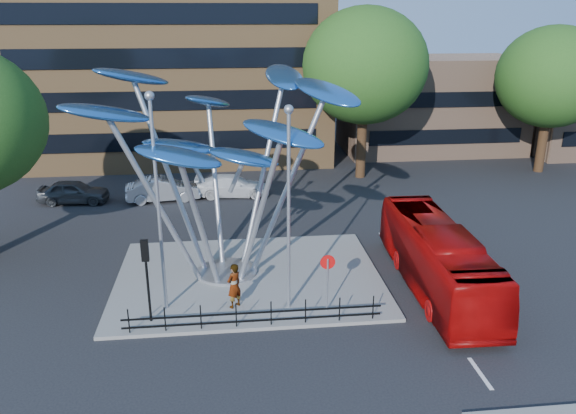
{
  "coord_description": "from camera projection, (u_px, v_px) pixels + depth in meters",
  "views": [
    {
      "loc": [
        -1.8,
        -17.32,
        11.64
      ],
      "look_at": [
        0.59,
        4.0,
        4.15
      ],
      "focal_mm": 35.0,
      "sensor_mm": 36.0,
      "label": 1
    }
  ],
  "objects": [
    {
      "name": "ground",
      "position": [
        284.0,
        352.0,
        20.27
      ],
      "size": [
        120.0,
        120.0,
        0.0
      ],
      "primitive_type": "plane",
      "color": "black",
      "rests_on": "ground"
    },
    {
      "name": "traffic_island",
      "position": [
        249.0,
        278.0,
        25.77
      ],
      "size": [
        12.0,
        9.0,
        0.15
      ],
      "primitive_type": "cube",
      "color": "slate",
      "rests_on": "ground"
    },
    {
      "name": "low_building_near",
      "position": [
        431.0,
        104.0,
        48.78
      ],
      "size": [
        15.0,
        8.0,
        8.0
      ],
      "primitive_type": "cube",
      "color": "#9E775D",
      "rests_on": "ground"
    },
    {
      "name": "tree_right",
      "position": [
        365.0,
        66.0,
        39.11
      ],
      "size": [
        8.8,
        8.8,
        12.11
      ],
      "color": "black",
      "rests_on": "ground"
    },
    {
      "name": "tree_far",
      "position": [
        552.0,
        77.0,
        40.88
      ],
      "size": [
        8.0,
        8.0,
        10.81
      ],
      "color": "black",
      "rests_on": "ground"
    },
    {
      "name": "leaf_sculpture",
      "position": [
        220.0,
        129.0,
        24.06
      ],
      "size": [
        12.72,
        9.54,
        9.51
      ],
      "color": "#9EA0A5",
      "rests_on": "traffic_island"
    },
    {
      "name": "street_lamp_left",
      "position": [
        157.0,
        186.0,
        21.32
      ],
      "size": [
        0.36,
        0.36,
        8.8
      ],
      "color": "#9EA0A5",
      "rests_on": "traffic_island"
    },
    {
      "name": "street_lamp_right",
      "position": [
        289.0,
        192.0,
        21.46
      ],
      "size": [
        0.36,
        0.36,
        8.3
      ],
      "color": "#9EA0A5",
      "rests_on": "traffic_island"
    },
    {
      "name": "traffic_light_island",
      "position": [
        146.0,
        264.0,
        21.23
      ],
      "size": [
        0.28,
        0.18,
        3.42
      ],
      "color": "black",
      "rests_on": "traffic_island"
    },
    {
      "name": "no_entry_sign_island",
      "position": [
        328.0,
        273.0,
        22.25
      ],
      "size": [
        0.6,
        0.1,
        2.45
      ],
      "color": "#9EA0A5",
      "rests_on": "traffic_island"
    },
    {
      "name": "pedestrian_railing_front",
      "position": [
        254.0,
        316.0,
        21.58
      ],
      "size": [
        10.0,
        0.06,
        1.0
      ],
      "color": "black",
      "rests_on": "traffic_island"
    },
    {
      "name": "red_bus",
      "position": [
        437.0,
        258.0,
        24.53
      ],
      "size": [
        2.75,
        10.55,
        2.92
      ],
      "primitive_type": "imported",
      "rotation": [
        0.0,
        0.0,
        -0.03
      ],
      "color": "#A10707",
      "rests_on": "ground"
    },
    {
      "name": "pedestrian",
      "position": [
        234.0,
        286.0,
        22.79
      ],
      "size": [
        0.82,
        0.81,
        1.91
      ],
      "primitive_type": "imported",
      "rotation": [
        0.0,
        0.0,
        3.87
      ],
      "color": "gray",
      "rests_on": "traffic_island"
    },
    {
      "name": "parked_car_left",
      "position": [
        74.0,
        192.0,
        35.86
      ],
      "size": [
        4.46,
        2.02,
        1.49
      ],
      "primitive_type": "imported",
      "rotation": [
        0.0,
        0.0,
        1.51
      ],
      "color": "#3C3F43",
      "rests_on": "ground"
    },
    {
      "name": "parked_car_mid",
      "position": [
        163.0,
        189.0,
        36.28
      ],
      "size": [
        4.87,
        2.22,
        1.55
      ],
      "primitive_type": "imported",
      "rotation": [
        0.0,
        0.0,
        1.7
      ],
      "color": "#ABAFB3",
      "rests_on": "ground"
    },
    {
      "name": "parked_car_right",
      "position": [
        233.0,
        186.0,
        37.21
      ],
      "size": [
        4.96,
        2.25,
        1.41
      ],
      "primitive_type": "imported",
      "rotation": [
        0.0,
        0.0,
        1.51
      ],
      "color": "silver",
      "rests_on": "ground"
    }
  ]
}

